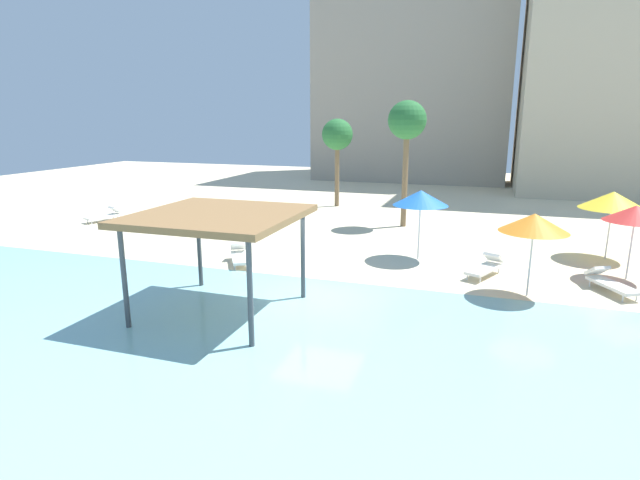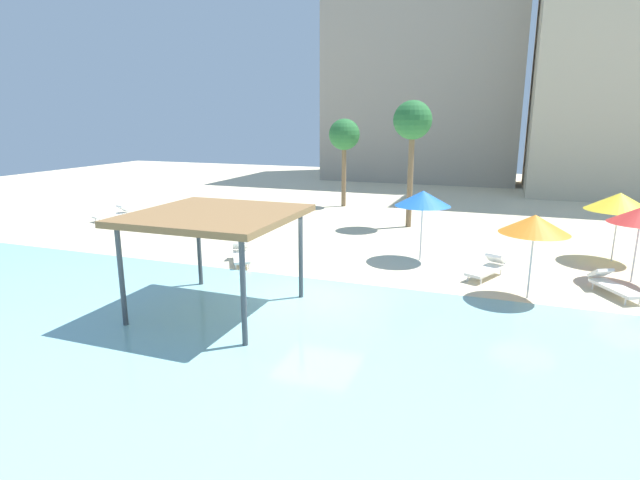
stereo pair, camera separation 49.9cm
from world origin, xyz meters
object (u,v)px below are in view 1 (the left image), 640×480
object	(u,v)px
lounge_chair_5	(240,255)
palm_tree_1	(337,136)
beach_umbrella_blue_1	(421,198)
lounge_chair_2	(105,215)
lounge_chair_3	(609,282)
lounge_chair_4	(190,222)
lounge_chair_1	(486,266)
lounge_chair_6	(248,223)
beach_umbrella_orange_2	(534,223)
beach_umbrella_yellow_3	(613,200)
shade_pavilion	(218,219)
beach_umbrella_red_0	(636,214)
palm_tree_0	(407,123)

from	to	relation	value
lounge_chair_5	palm_tree_1	distance (m)	14.16
beach_umbrella_blue_1	lounge_chair_2	world-z (taller)	beach_umbrella_blue_1
palm_tree_1	lounge_chair_3	bearing A→B (deg)	-44.66
lounge_chair_4	lounge_chair_1	bearing A→B (deg)	61.84
lounge_chair_2	palm_tree_1	bearing A→B (deg)	150.86
lounge_chair_6	palm_tree_1	distance (m)	9.31
lounge_chair_2	beach_umbrella_orange_2	bearing A→B (deg)	97.14
beach_umbrella_yellow_3	lounge_chair_5	size ratio (longest dim) A/B	1.38
shade_pavilion	lounge_chair_4	xyz separation A→B (m)	(-7.15, 9.49, -2.40)
beach_umbrella_blue_1	beach_umbrella_yellow_3	bearing A→B (deg)	19.21
lounge_chair_2	lounge_chair_6	world-z (taller)	same
beach_umbrella_yellow_3	palm_tree_1	bearing A→B (deg)	148.57
beach_umbrella_blue_1	lounge_chair_4	xyz separation A→B (m)	(-11.70, 2.06, -2.11)
palm_tree_1	lounge_chair_4	bearing A→B (deg)	-120.47
lounge_chair_3	beach_umbrella_orange_2	bearing A→B (deg)	-92.49
beach_umbrella_blue_1	palm_tree_1	bearing A→B (deg)	121.32
lounge_chair_5	palm_tree_1	size ratio (longest dim) A/B	0.36
lounge_chair_1	lounge_chair_2	world-z (taller)	same
beach_umbrella_orange_2	lounge_chair_1	world-z (taller)	beach_umbrella_orange_2
lounge_chair_2	lounge_chair_3	size ratio (longest dim) A/B	1.02
beach_umbrella_blue_1	lounge_chair_5	bearing A→B (deg)	-156.48
beach_umbrella_red_0	lounge_chair_6	world-z (taller)	beach_umbrella_red_0
lounge_chair_1	lounge_chair_5	world-z (taller)	same
lounge_chair_6	shade_pavilion	bearing A→B (deg)	43.47
lounge_chair_1	lounge_chair_4	world-z (taller)	same
lounge_chair_1	lounge_chair_6	distance (m)	12.04
lounge_chair_3	palm_tree_1	distance (m)	18.57
shade_pavilion	lounge_chair_3	world-z (taller)	shade_pavilion
palm_tree_1	lounge_chair_1	bearing A→B (deg)	-53.18
beach_umbrella_orange_2	lounge_chair_6	xyz separation A→B (m)	(-12.59, 5.87, -2.01)
beach_umbrella_red_0	lounge_chair_4	distance (m)	19.15
lounge_chair_6	palm_tree_0	world-z (taller)	palm_tree_0
beach_umbrella_blue_1	lounge_chair_2	xyz separation A→B (m)	(-17.07, 2.24, -2.11)
lounge_chair_5	lounge_chair_1	bearing A→B (deg)	67.78
lounge_chair_4	lounge_chair_5	bearing A→B (deg)	33.04
shade_pavilion	beach_umbrella_blue_1	size ratio (longest dim) A/B	1.57
beach_umbrella_red_0	palm_tree_1	size ratio (longest dim) A/B	0.48
beach_umbrella_red_0	beach_umbrella_blue_1	xyz separation A→B (m)	(-7.20, 0.27, 0.13)
lounge_chair_1	lounge_chair_4	xyz separation A→B (m)	(-14.27, 3.46, 0.00)
beach_umbrella_orange_2	palm_tree_0	world-z (taller)	palm_tree_0
lounge_chair_3	lounge_chair_6	xyz separation A→B (m)	(-15.09, 4.63, 0.00)
lounge_chair_4	lounge_chair_6	bearing A→B (deg)	87.37
beach_umbrella_orange_2	lounge_chair_4	distance (m)	16.52
beach_umbrella_blue_1	beach_umbrella_yellow_3	distance (m)	7.48
lounge_chair_5	shade_pavilion	bearing A→B (deg)	-9.27
beach_umbrella_blue_1	beach_umbrella_orange_2	bearing A→B (deg)	-39.87
beach_umbrella_red_0	lounge_chair_6	distance (m)	16.35
beach_umbrella_yellow_3	lounge_chair_3	distance (m)	4.90
shade_pavilion	lounge_chair_6	bearing A→B (deg)	112.58
lounge_chair_1	palm_tree_1	world-z (taller)	palm_tree_1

